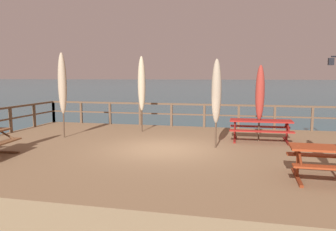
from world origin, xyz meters
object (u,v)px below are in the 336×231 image
object	(u,v)px
patio_umbrella_tall_front	(260,93)
patio_umbrella_short_front	(62,84)
picnic_table_mid_left	(261,125)
patio_umbrella_tall_back_left	(142,84)
patio_umbrella_short_back	(216,92)

from	to	relation	value
patio_umbrella_tall_front	patio_umbrella_short_front	size ratio (longest dim) A/B	0.85
picnic_table_mid_left	patio_umbrella_tall_back_left	world-z (taller)	patio_umbrella_tall_back_left
picnic_table_mid_left	patio_umbrella_short_back	xyz separation A→B (m)	(-1.49, -1.57, 1.28)
patio_umbrella_tall_back_left	patio_umbrella_short_back	size ratio (longest dim) A/B	1.09
patio_umbrella_short_front	patio_umbrella_short_back	world-z (taller)	patio_umbrella_short_front
patio_umbrella_short_front	picnic_table_mid_left	bearing A→B (deg)	7.75
patio_umbrella_tall_front	patio_umbrella_short_back	size ratio (longest dim) A/B	0.95
patio_umbrella_tall_back_left	patio_umbrella_short_back	bearing A→B (deg)	-37.29
patio_umbrella_tall_front	patio_umbrella_tall_back_left	world-z (taller)	patio_umbrella_tall_back_left
patio_umbrella_tall_front	patio_umbrella_short_front	world-z (taller)	patio_umbrella_short_front
patio_umbrella_tall_front	patio_umbrella_tall_back_left	size ratio (longest dim) A/B	0.86
picnic_table_mid_left	patio_umbrella_short_front	bearing A→B (deg)	-172.25
patio_umbrella_tall_back_left	patio_umbrella_tall_front	bearing A→B (deg)	-12.01
picnic_table_mid_left	patio_umbrella_tall_front	distance (m)	1.18
picnic_table_mid_left	patio_umbrella_tall_back_left	xyz separation A→B (m)	(-4.81, 0.97, 1.45)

